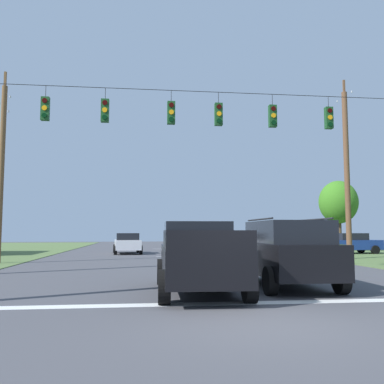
{
  "coord_description": "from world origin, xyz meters",
  "views": [
    {
      "loc": [
        -2.16,
        -7.63,
        1.69
      ],
      "look_at": [
        0.05,
        11.23,
        3.44
      ],
      "focal_mm": 39.39,
      "sensor_mm": 36.0,
      "label": 1
    }
  ],
  "objects_px": {
    "suv_black": "(286,252)",
    "distant_car_oncoming": "(226,244)",
    "tree_roadside_far_right": "(338,202)",
    "distant_car_far_parked": "(350,243)",
    "pickup_truck": "(199,257)",
    "distant_car_crossing_white": "(127,243)",
    "overhead_signal_span": "(193,158)",
    "utility_pole_mid_right": "(347,172)",
    "utility_pole_near_left": "(1,167)"
  },
  "relations": [
    {
      "from": "overhead_signal_span",
      "to": "distant_car_crossing_white",
      "type": "distance_m",
      "value": 15.76
    },
    {
      "from": "pickup_truck",
      "to": "distant_car_crossing_white",
      "type": "xyz_separation_m",
      "value": [
        -2.68,
        20.25,
        -0.18
      ]
    },
    {
      "from": "suv_black",
      "to": "pickup_truck",
      "type": "bearing_deg",
      "value": -165.14
    },
    {
      "from": "distant_car_crossing_white",
      "to": "tree_roadside_far_right",
      "type": "bearing_deg",
      "value": 5.28
    },
    {
      "from": "utility_pole_mid_right",
      "to": "distant_car_oncoming",
      "type": "bearing_deg",
      "value": 149.62
    },
    {
      "from": "distant_car_far_parked",
      "to": "tree_roadside_far_right",
      "type": "xyz_separation_m",
      "value": [
        1.11,
        3.94,
        3.28
      ]
    },
    {
      "from": "suv_black",
      "to": "utility_pole_mid_right",
      "type": "distance_m",
      "value": 14.82
    },
    {
      "from": "pickup_truck",
      "to": "distant_car_far_parked",
      "type": "relative_size",
      "value": 1.24
    },
    {
      "from": "distant_car_oncoming",
      "to": "utility_pole_near_left",
      "type": "bearing_deg",
      "value": -158.61
    },
    {
      "from": "utility_pole_near_left",
      "to": "tree_roadside_far_right",
      "type": "relative_size",
      "value": 1.74
    },
    {
      "from": "tree_roadside_far_right",
      "to": "suv_black",
      "type": "bearing_deg",
      "value": -119.6
    },
    {
      "from": "distant_car_crossing_white",
      "to": "distant_car_far_parked",
      "type": "height_order",
      "value": "same"
    },
    {
      "from": "pickup_truck",
      "to": "distant_car_far_parked",
      "type": "distance_m",
      "value": 22.55
    },
    {
      "from": "tree_roadside_far_right",
      "to": "pickup_truck",
      "type": "bearing_deg",
      "value": -124.06
    },
    {
      "from": "utility_pole_mid_right",
      "to": "distant_car_far_parked",
      "type": "bearing_deg",
      "value": 62.36
    },
    {
      "from": "pickup_truck",
      "to": "utility_pole_near_left",
      "type": "height_order",
      "value": "utility_pole_near_left"
    },
    {
      "from": "distant_car_crossing_white",
      "to": "tree_roadside_far_right",
      "type": "relative_size",
      "value": 0.75
    },
    {
      "from": "tree_roadside_far_right",
      "to": "distant_car_far_parked",
      "type": "bearing_deg",
      "value": -105.72
    },
    {
      "from": "pickup_truck",
      "to": "suv_black",
      "type": "distance_m",
      "value": 2.88
    },
    {
      "from": "pickup_truck",
      "to": "distant_car_far_parked",
      "type": "height_order",
      "value": "pickup_truck"
    },
    {
      "from": "overhead_signal_span",
      "to": "suv_black",
      "type": "xyz_separation_m",
      "value": [
        2.28,
        -4.58,
        -3.62
      ]
    },
    {
      "from": "suv_black",
      "to": "distant_car_oncoming",
      "type": "xyz_separation_m",
      "value": [
        1.3,
        15.66,
        -0.27
      ]
    },
    {
      "from": "distant_car_crossing_white",
      "to": "utility_pole_mid_right",
      "type": "relative_size",
      "value": 0.4
    },
    {
      "from": "pickup_truck",
      "to": "tree_roadside_far_right",
      "type": "relative_size",
      "value": 0.93
    },
    {
      "from": "suv_black",
      "to": "overhead_signal_span",
      "type": "bearing_deg",
      "value": 116.5
    },
    {
      "from": "pickup_truck",
      "to": "utility_pole_mid_right",
      "type": "distance_m",
      "value": 17.05
    },
    {
      "from": "overhead_signal_span",
      "to": "utility_pole_mid_right",
      "type": "height_order",
      "value": "utility_pole_mid_right"
    },
    {
      "from": "pickup_truck",
      "to": "utility_pole_mid_right",
      "type": "xyz_separation_m",
      "value": [
        10.81,
        12.45,
        4.32
      ]
    },
    {
      "from": "overhead_signal_span",
      "to": "tree_roadside_far_right",
      "type": "xyz_separation_m",
      "value": [
        14.29,
        16.55,
        -0.62
      ]
    },
    {
      "from": "overhead_signal_span",
      "to": "distant_car_oncoming",
      "type": "bearing_deg",
      "value": 72.07
    },
    {
      "from": "distant_car_oncoming",
      "to": "distant_car_far_parked",
      "type": "relative_size",
      "value": 1.0
    },
    {
      "from": "distant_car_far_parked",
      "to": "utility_pole_near_left",
      "type": "xyz_separation_m",
      "value": [
        -22.68,
        -6.65,
        4.24
      ]
    },
    {
      "from": "distant_car_oncoming",
      "to": "distant_car_crossing_white",
      "type": "bearing_deg",
      "value": 150.3
    },
    {
      "from": "suv_black",
      "to": "distant_car_far_parked",
      "type": "xyz_separation_m",
      "value": [
        10.89,
        17.19,
        -0.27
      ]
    },
    {
      "from": "distant_car_crossing_white",
      "to": "distant_car_oncoming",
      "type": "distance_m",
      "value": 7.79
    },
    {
      "from": "distant_car_crossing_white",
      "to": "overhead_signal_span",
      "type": "bearing_deg",
      "value": -77.98
    },
    {
      "from": "suv_black",
      "to": "utility_pole_mid_right",
      "type": "xyz_separation_m",
      "value": [
        8.03,
        11.71,
        4.23
      ]
    },
    {
      "from": "distant_car_crossing_white",
      "to": "utility_pole_mid_right",
      "type": "bearing_deg",
      "value": -30.04
    },
    {
      "from": "utility_pole_near_left",
      "to": "tree_roadside_far_right",
      "type": "xyz_separation_m",
      "value": [
        23.79,
        10.6,
        -0.96
      ]
    },
    {
      "from": "pickup_truck",
      "to": "utility_pole_mid_right",
      "type": "relative_size",
      "value": 0.49
    },
    {
      "from": "suv_black",
      "to": "distant_car_crossing_white",
      "type": "bearing_deg",
      "value": 105.64
    },
    {
      "from": "distant_car_crossing_white",
      "to": "distant_car_far_parked",
      "type": "distance_m",
      "value": 16.52
    },
    {
      "from": "tree_roadside_far_right",
      "to": "utility_pole_mid_right",
      "type": "bearing_deg",
      "value": -112.89
    },
    {
      "from": "distant_car_crossing_white",
      "to": "pickup_truck",
      "type": "bearing_deg",
      "value": -82.46
    },
    {
      "from": "overhead_signal_span",
      "to": "utility_pole_mid_right",
      "type": "distance_m",
      "value": 12.55
    },
    {
      "from": "distant_car_far_parked",
      "to": "suv_black",
      "type": "bearing_deg",
      "value": -122.37
    },
    {
      "from": "pickup_truck",
      "to": "distant_car_crossing_white",
      "type": "bearing_deg",
      "value": 97.54
    },
    {
      "from": "suv_black",
      "to": "distant_car_far_parked",
      "type": "distance_m",
      "value": 20.35
    },
    {
      "from": "utility_pole_near_left",
      "to": "suv_black",
      "type": "bearing_deg",
      "value": -41.8
    },
    {
      "from": "utility_pole_near_left",
      "to": "tree_roadside_far_right",
      "type": "bearing_deg",
      "value": 24.01
    }
  ]
}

